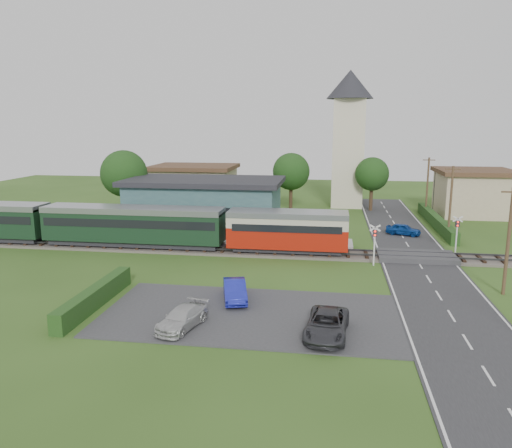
# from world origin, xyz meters

# --- Properties ---
(ground) EXTENTS (120.00, 120.00, 0.00)m
(ground) POSITION_xyz_m (0.00, 0.00, 0.00)
(ground) COLOR #2D4C19
(railway_track) EXTENTS (76.00, 3.20, 0.49)m
(railway_track) POSITION_xyz_m (0.00, 2.00, 0.11)
(railway_track) COLOR #4C443D
(railway_track) RESTS_ON ground
(road) EXTENTS (6.00, 70.00, 0.05)m
(road) POSITION_xyz_m (10.00, 0.00, 0.03)
(road) COLOR #28282B
(road) RESTS_ON ground
(car_park) EXTENTS (17.00, 9.00, 0.08)m
(car_park) POSITION_xyz_m (-1.50, -12.00, 0.04)
(car_park) COLOR #333335
(car_park) RESTS_ON ground
(crossing_deck) EXTENTS (6.20, 3.40, 0.45)m
(crossing_deck) POSITION_xyz_m (10.00, 2.00, 0.23)
(crossing_deck) COLOR #333335
(crossing_deck) RESTS_ON ground
(platform) EXTENTS (30.00, 3.00, 0.45)m
(platform) POSITION_xyz_m (-10.00, 5.20, 0.23)
(platform) COLOR gray
(platform) RESTS_ON ground
(equipment_hut) EXTENTS (2.30, 2.30, 2.55)m
(equipment_hut) POSITION_xyz_m (-18.00, 5.20, 1.75)
(equipment_hut) COLOR beige
(equipment_hut) RESTS_ON platform
(station_building) EXTENTS (16.00, 9.00, 5.30)m
(station_building) POSITION_xyz_m (-10.00, 10.99, 2.69)
(station_building) COLOR #476D6C
(station_building) RESTS_ON ground
(train) EXTENTS (43.20, 2.90, 3.40)m
(train) POSITION_xyz_m (-17.34, 2.00, 2.18)
(train) COLOR #232328
(train) RESTS_ON ground
(church_tower) EXTENTS (6.00, 6.00, 17.60)m
(church_tower) POSITION_xyz_m (5.00, 28.00, 10.23)
(church_tower) COLOR beige
(church_tower) RESTS_ON ground
(house_west) EXTENTS (10.80, 8.80, 5.50)m
(house_west) POSITION_xyz_m (-15.00, 25.00, 2.79)
(house_west) COLOR tan
(house_west) RESTS_ON ground
(house_east) EXTENTS (8.80, 8.80, 5.50)m
(house_east) POSITION_xyz_m (20.00, 24.00, 2.80)
(house_east) COLOR tan
(house_east) RESTS_ON ground
(hedge_carpark) EXTENTS (0.80, 9.00, 1.20)m
(hedge_carpark) POSITION_xyz_m (-11.00, -12.00, 0.60)
(hedge_carpark) COLOR #193814
(hedge_carpark) RESTS_ON ground
(hedge_roadside) EXTENTS (0.80, 18.00, 1.20)m
(hedge_roadside) POSITION_xyz_m (14.20, 16.00, 0.60)
(hedge_roadside) COLOR #193814
(hedge_roadside) RESTS_ON ground
(hedge_station) EXTENTS (22.00, 0.80, 1.30)m
(hedge_station) POSITION_xyz_m (-10.00, 15.50, 0.65)
(hedge_station) COLOR #193814
(hedge_station) RESTS_ON ground
(tree_a) EXTENTS (5.20, 5.20, 8.00)m
(tree_a) POSITION_xyz_m (-20.00, 14.00, 5.38)
(tree_a) COLOR #332316
(tree_a) RESTS_ON ground
(tree_b) EXTENTS (4.60, 4.60, 7.34)m
(tree_b) POSITION_xyz_m (-2.00, 23.00, 5.02)
(tree_b) COLOR #332316
(tree_b) RESTS_ON ground
(tree_c) EXTENTS (4.20, 4.20, 6.78)m
(tree_c) POSITION_xyz_m (8.00, 25.00, 4.65)
(tree_c) COLOR #332316
(tree_c) RESTS_ON ground
(utility_pole_b) EXTENTS (1.40, 0.22, 7.00)m
(utility_pole_b) POSITION_xyz_m (14.20, -6.00, 3.63)
(utility_pole_b) COLOR #473321
(utility_pole_b) RESTS_ON ground
(utility_pole_c) EXTENTS (1.40, 0.22, 7.00)m
(utility_pole_c) POSITION_xyz_m (14.20, 10.00, 3.63)
(utility_pole_c) COLOR #473321
(utility_pole_c) RESTS_ON ground
(utility_pole_d) EXTENTS (1.40, 0.22, 7.00)m
(utility_pole_d) POSITION_xyz_m (14.20, 22.00, 3.63)
(utility_pole_d) COLOR #473321
(utility_pole_d) RESTS_ON ground
(crossing_signal_near) EXTENTS (0.84, 0.28, 3.28)m
(crossing_signal_near) POSITION_xyz_m (6.40, -0.41, 2.14)
(crossing_signal_near) COLOR silver
(crossing_signal_near) RESTS_ON ground
(crossing_signal_far) EXTENTS (0.84, 0.28, 3.28)m
(crossing_signal_far) POSITION_xyz_m (13.60, 4.39, 2.14)
(crossing_signal_far) COLOR silver
(crossing_signal_far) RESTS_ON ground
(streetlamp_west) EXTENTS (0.30, 0.30, 5.15)m
(streetlamp_west) POSITION_xyz_m (-22.00, 20.00, 3.04)
(streetlamp_west) COLOR #3F3F47
(streetlamp_west) RESTS_ON ground
(streetlamp_east) EXTENTS (0.30, 0.30, 5.15)m
(streetlamp_east) POSITION_xyz_m (16.00, 27.00, 3.04)
(streetlamp_east) COLOR #3F3F47
(streetlamp_east) RESTS_ON ground
(car_on_road) EXTENTS (3.59, 2.42, 1.14)m
(car_on_road) POSITION_xyz_m (10.16, 10.95, 0.62)
(car_on_road) COLOR navy
(car_on_road) RESTS_ON road
(car_park_blue) EXTENTS (2.25, 4.04, 1.26)m
(car_park_blue) POSITION_xyz_m (-2.80, -9.83, 0.71)
(car_park_blue) COLOR #1C23A4
(car_park_blue) RESTS_ON car_park
(car_park_silver) EXTENTS (2.46, 4.09, 1.11)m
(car_park_silver) POSITION_xyz_m (-4.79, -14.50, 0.63)
(car_park_silver) COLOR #B9B9B9
(car_park_silver) RESTS_ON car_park
(car_park_dark) EXTENTS (2.47, 4.66, 1.25)m
(car_park_dark) POSITION_xyz_m (2.93, -14.39, 0.70)
(car_park_dark) COLOR #323238
(car_park_dark) RESTS_ON car_park
(pedestrian_near) EXTENTS (0.72, 0.51, 1.87)m
(pedestrian_near) POSITION_xyz_m (-4.30, 4.71, 1.39)
(pedestrian_near) COLOR gray
(pedestrian_near) RESTS_ON platform
(pedestrian_far) EXTENTS (0.95, 1.05, 1.78)m
(pedestrian_far) POSITION_xyz_m (-17.63, 5.33, 1.34)
(pedestrian_far) COLOR gray
(pedestrian_far) RESTS_ON platform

